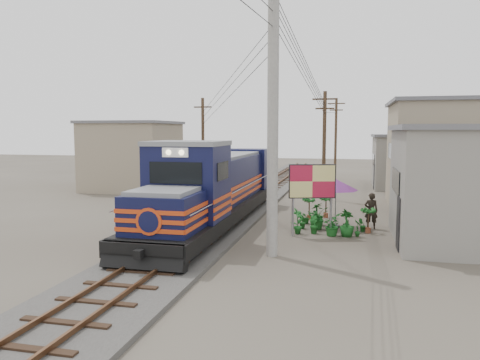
% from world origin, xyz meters
% --- Properties ---
extents(ground, '(120.00, 120.00, 0.00)m').
position_xyz_m(ground, '(0.00, 0.00, 0.00)').
color(ground, '#473F35').
rests_on(ground, ground).
extents(ballast, '(3.60, 70.00, 0.16)m').
position_xyz_m(ballast, '(0.00, 10.00, 0.08)').
color(ballast, '#595651').
rests_on(ballast, ground).
extents(track, '(1.15, 70.00, 0.12)m').
position_xyz_m(track, '(0.00, 10.00, 0.26)').
color(track, '#51331E').
rests_on(track, ground).
extents(locomotive, '(2.92, 15.88, 3.94)m').
position_xyz_m(locomotive, '(0.00, 4.08, 1.72)').
color(locomotive, black).
rests_on(locomotive, ground).
extents(utility_pole_main, '(0.40, 0.40, 10.00)m').
position_xyz_m(utility_pole_main, '(3.50, -0.50, 5.00)').
color(utility_pole_main, '#9E9B93').
rests_on(utility_pole_main, ground).
extents(wooden_pole_mid, '(1.60, 0.24, 7.00)m').
position_xyz_m(wooden_pole_mid, '(4.50, 14.00, 3.68)').
color(wooden_pole_mid, '#4C3826').
rests_on(wooden_pole_mid, ground).
extents(wooden_pole_far, '(1.60, 0.24, 7.50)m').
position_xyz_m(wooden_pole_far, '(4.80, 28.00, 3.93)').
color(wooden_pole_far, '#4C3826').
rests_on(wooden_pole_far, ground).
extents(wooden_pole_left, '(1.60, 0.24, 7.00)m').
position_xyz_m(wooden_pole_left, '(-5.00, 18.00, 3.68)').
color(wooden_pole_left, '#4C3826').
rests_on(wooden_pole_left, ground).
extents(power_lines, '(9.65, 19.00, 3.30)m').
position_xyz_m(power_lines, '(-0.14, 8.49, 7.56)').
color(power_lines, black).
rests_on(power_lines, ground).
extents(shophouse_mid, '(8.40, 7.35, 6.20)m').
position_xyz_m(shophouse_mid, '(12.50, 12.00, 3.11)').
color(shophouse_mid, gray).
rests_on(shophouse_mid, ground).
extents(shophouse_back, '(6.30, 6.30, 4.20)m').
position_xyz_m(shophouse_back, '(11.00, 22.00, 2.11)').
color(shophouse_back, gray).
rests_on(shophouse_back, ground).
extents(shophouse_left, '(6.30, 6.30, 5.20)m').
position_xyz_m(shophouse_left, '(-10.00, 16.00, 2.61)').
color(shophouse_left, gray).
rests_on(shophouse_left, ground).
extents(billboard, '(1.95, 0.65, 3.07)m').
position_xyz_m(billboard, '(4.63, 3.03, 2.26)').
color(billboard, '#99999E').
rests_on(billboard, ground).
extents(market_umbrella, '(2.27, 2.27, 2.26)m').
position_xyz_m(market_umbrella, '(5.55, 5.11, 1.99)').
color(market_umbrella, black).
rests_on(market_umbrella, ground).
extents(vendor, '(0.61, 0.40, 1.66)m').
position_xyz_m(vendor, '(7.15, 5.19, 0.83)').
color(vendor, black).
rests_on(vendor, ground).
extents(plant_nursery, '(3.27, 3.23, 1.14)m').
position_xyz_m(plant_nursery, '(5.09, 4.15, 0.49)').
color(plant_nursery, '#1A5C1F').
rests_on(plant_nursery, ground).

